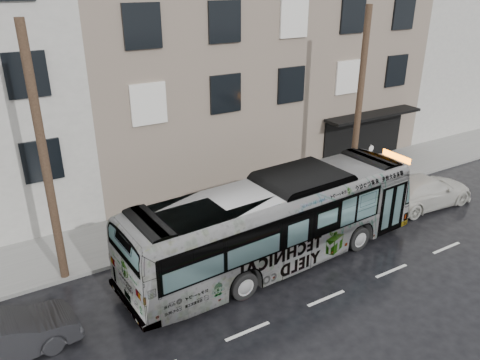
% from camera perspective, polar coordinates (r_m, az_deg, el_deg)
% --- Properties ---
extents(ground, '(120.00, 120.00, 0.00)m').
position_cam_1_polar(ground, '(18.51, 5.37, -10.10)').
color(ground, black).
rests_on(ground, ground).
extents(sidewalk, '(90.00, 3.60, 0.15)m').
position_cam_1_polar(sidewalk, '(22.04, -2.11, -3.90)').
color(sidewalk, gray).
rests_on(sidewalk, ground).
extents(building_taupe, '(20.00, 12.00, 11.00)m').
position_cam_1_polar(building_taupe, '(29.20, -1.05, 14.22)').
color(building_taupe, '#7A6A5E').
rests_on(building_taupe, ground).
extents(building_filler, '(18.00, 12.00, 12.00)m').
position_cam_1_polar(building_filler, '(41.87, 23.10, 15.97)').
color(building_filler, beige).
rests_on(building_filler, ground).
extents(utility_pole_front, '(0.30, 0.30, 9.00)m').
position_cam_1_polar(utility_pole_front, '(22.91, 14.30, 8.73)').
color(utility_pole_front, '#4D3826').
rests_on(utility_pole_front, sidewalk).
extents(utility_pole_rear, '(0.30, 0.30, 9.00)m').
position_cam_1_polar(utility_pole_rear, '(16.66, -22.71, 2.10)').
color(utility_pole_rear, '#4D3826').
rests_on(utility_pole_rear, sidewalk).
extents(sign_post, '(0.06, 0.06, 2.40)m').
position_cam_1_polar(sign_post, '(24.67, 15.37, 1.57)').
color(sign_post, slate).
rests_on(sign_post, sidewalk).
extents(bus, '(12.42, 3.55, 3.42)m').
position_cam_1_polar(bus, '(17.81, 4.43, -5.09)').
color(bus, '#B2B2B2').
rests_on(bus, ground).
extents(white_sedan, '(5.34, 2.44, 1.51)m').
position_cam_1_polar(white_sedan, '(24.20, 21.50, -1.23)').
color(white_sedan, beige).
rests_on(white_sedan, ground).
extents(dark_sedan, '(4.36, 1.85, 1.40)m').
position_cam_1_polar(dark_sedan, '(15.68, -27.11, -16.95)').
color(dark_sedan, black).
rests_on(dark_sedan, ground).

